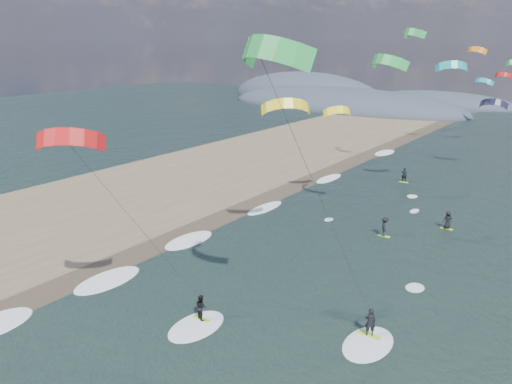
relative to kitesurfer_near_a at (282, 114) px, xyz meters
The scene contains 9 objects.
ground 15.67m from the kitesurfer_near_a, 130.95° to the right, with size 260.00×260.00×0.00m, color black.
sand_strip 32.39m from the kitesurfer_near_a, behind, with size 26.00×240.00×0.00m, color brown.
wet_sand_strip 22.23m from the kitesurfer_near_a, 166.47° to the left, with size 3.00×240.00×0.00m, color #382D23.
coastal_hills 114.36m from the kitesurfer_near_a, 116.10° to the left, with size 80.00×41.00×15.00m.
kitesurfer_near_a is the anchor object (origin of this frame).
kitesurfer_near_b 10.61m from the kitesurfer_near_a, 155.03° to the right, with size 7.00×9.09×13.33m.
far_kitesurfers 28.42m from the kitesurfer_near_a, 94.96° to the left, with size 10.09×18.80×1.83m.
bg_kite_field 44.40m from the kitesurfer_near_a, 97.36° to the left, with size 12.29×77.88×9.76m.
shoreline_surf 22.73m from the kitesurfer_near_a, 150.87° to the left, with size 2.40×79.40×0.11m.
Camera 1 is at (18.37, -13.95, 17.13)m, focal length 35.00 mm.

